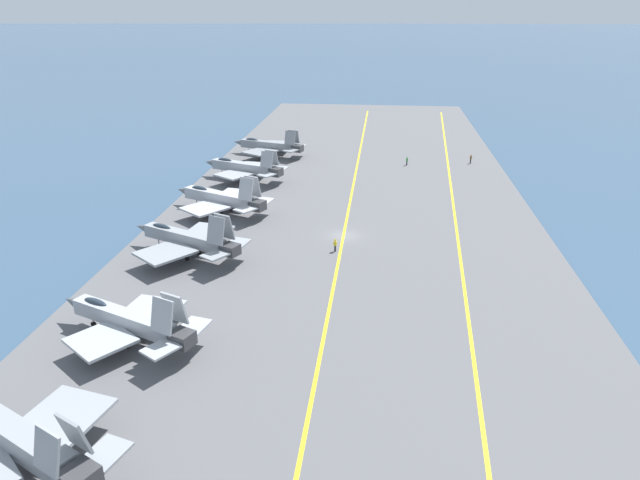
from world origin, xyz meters
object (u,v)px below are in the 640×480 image
at_px(parked_jet_second, 128,320).
at_px(parked_jet_third, 187,239).
at_px(parked_jet_nearest, 16,438).
at_px(parked_jet_fifth, 244,167).
at_px(crew_yellow_vest, 335,245).
at_px(parked_jet_sixth, 269,146).
at_px(parked_jet_fourth, 221,198).
at_px(crew_brown_vest, 471,159).
at_px(crew_green_vest, 407,161).

height_order(parked_jet_second, parked_jet_third, parked_jet_third).
height_order(parked_jet_nearest, parked_jet_fifth, parked_jet_nearest).
bearing_deg(parked_jet_third, parked_jet_fifth, 1.42).
bearing_deg(parked_jet_third, crew_yellow_vest, -78.88).
bearing_deg(parked_jet_nearest, parked_jet_sixth, 0.07).
relative_size(parked_jet_nearest, parked_jet_fifth, 0.98).
distance_m(parked_jet_second, crew_yellow_vest, 28.81).
xyz_separation_m(parked_jet_fourth, parked_jet_fifth, (16.96, 0.52, 0.18)).
height_order(parked_jet_third, parked_jet_sixth, parked_jet_third).
xyz_separation_m(parked_jet_nearest, parked_jet_fourth, (52.15, 0.55, -0.36)).
xyz_separation_m(parked_jet_fifth, crew_brown_vest, (16.69, -41.96, -1.43)).
relative_size(parked_jet_fifth, parked_jet_sixth, 1.00).
bearing_deg(parked_jet_fourth, parked_jet_fifth, 1.74).
distance_m(parked_jet_nearest, parked_jet_fifth, 69.12).
relative_size(parked_jet_third, parked_jet_sixth, 1.02).
xyz_separation_m(parked_jet_fourth, crew_green_vest, (30.82, -28.79, -1.30)).
bearing_deg(crew_yellow_vest, parked_jet_fourth, 54.79).
distance_m(parked_jet_second, parked_jet_fourth, 36.01).
distance_m(parked_jet_fifth, parked_jet_sixth, 18.41).
relative_size(parked_jet_third, parked_jet_fifth, 1.01).
bearing_deg(parked_jet_nearest, crew_yellow_vest, -24.55).
height_order(parked_jet_third, crew_yellow_vest, parked_jet_third).
bearing_deg(crew_green_vest, parked_jet_fifth, 115.31).
relative_size(parked_jet_fourth, parked_jet_fifth, 1.01).
xyz_separation_m(parked_jet_third, crew_green_vest, (47.39, -28.48, -1.43)).
bearing_deg(crew_brown_vest, crew_yellow_vest, 153.73).
height_order(parked_jet_fifth, crew_brown_vest, parked_jet_fifth).
bearing_deg(parked_jet_fourth, parked_jet_sixth, -0.72).
bearing_deg(parked_jet_fifth, parked_jet_second, -178.24).
bearing_deg(parked_jet_second, crew_green_vest, -22.50).
relative_size(parked_jet_fifth, crew_brown_vest, 8.96).
distance_m(parked_jet_nearest, parked_jet_fourth, 52.15).
bearing_deg(crew_brown_vest, parked_jet_fifth, 111.69).
bearing_deg(parked_jet_fifth, parked_jet_nearest, -179.12).
distance_m(parked_jet_sixth, crew_green_vest, 28.73).
relative_size(parked_jet_second, parked_jet_third, 0.98).
height_order(parked_jet_fourth, crew_green_vest, parked_jet_fourth).
bearing_deg(parked_jet_second, crew_yellow_vest, -36.98).
bearing_deg(parked_jet_third, parked_jet_fourth, 1.08).
bearing_deg(parked_jet_second, parked_jet_nearest, 178.01).
bearing_deg(parked_jet_fourth, crew_brown_vest, -50.93).
distance_m(parked_jet_fifth, crew_yellow_vest, 35.48).
relative_size(parked_jet_nearest, crew_brown_vest, 8.80).
height_order(parked_jet_sixth, crew_green_vest, parked_jet_sixth).
distance_m(parked_jet_nearest, parked_jet_sixth, 87.49).
bearing_deg(parked_jet_fifth, crew_brown_vest, -68.31).
relative_size(parked_jet_second, parked_jet_sixth, 1.00).
relative_size(parked_jet_fourth, crew_yellow_vest, 9.53).
bearing_deg(parked_jet_fifth, parked_jet_sixth, -2.99).
xyz_separation_m(parked_jet_third, crew_brown_vest, (50.21, -41.13, -1.38)).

